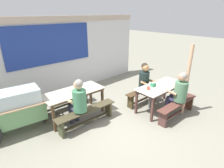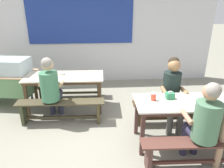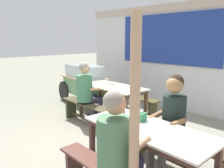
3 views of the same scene
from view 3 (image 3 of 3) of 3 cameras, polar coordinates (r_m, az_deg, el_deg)
ground_plane at (r=4.19m, az=-3.76°, el=-14.56°), size 40.00×40.00×0.00m
backdrop_wall at (r=6.06m, az=17.34°, el=6.86°), size 6.66×0.23×2.68m
dining_table_far at (r=5.21m, az=-0.24°, el=-1.25°), size 1.69×0.78×0.77m
dining_table_near at (r=2.87m, az=8.80°, el=-11.99°), size 1.63×0.74×0.77m
bench_far_back at (r=5.71m, az=4.27°, el=-4.13°), size 1.68×0.33×0.46m
bench_far_front at (r=4.95m, az=-5.47°, el=-6.67°), size 1.71×0.34×0.46m
bench_near_back at (r=3.48m, az=15.11°, el=-15.00°), size 1.50×0.29×0.46m
food_cart at (r=6.54m, az=-6.94°, el=0.82°), size 1.87×0.96×1.09m
person_near_front at (r=2.44m, az=1.32°, el=-14.37°), size 0.48×0.54×1.33m
person_right_near_table at (r=3.27m, az=14.23°, el=-7.82°), size 0.43×0.59×1.35m
person_left_back_turned at (r=5.00m, az=-6.16°, el=-1.09°), size 0.46×0.58×1.33m
tissue_box at (r=3.04m, az=6.95°, el=-7.87°), size 0.13×0.11×0.13m
condiment_jar at (r=3.18m, az=2.46°, el=-6.73°), size 0.09×0.09×0.13m
soup_bowl at (r=5.29m, az=-0.09°, el=0.07°), size 0.14×0.14×0.05m
wooden_support_post at (r=2.13m, az=5.49°, el=-10.84°), size 0.09×0.09×2.03m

